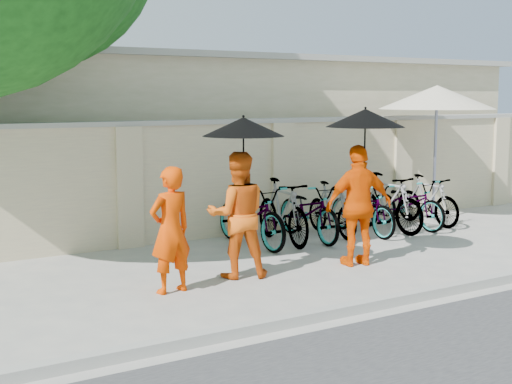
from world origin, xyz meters
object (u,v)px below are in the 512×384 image
monk_center (237,215)px  monk_left (170,230)px  patio_umbrella (437,99)px  monk_right (359,205)px

monk_center → monk_left: bearing=32.6°
monk_left → patio_umbrella: (6.64, 1.99, 1.63)m
monk_center → monk_right: (1.87, -0.33, 0.02)m
monk_left → patio_umbrella: size_ratio=0.60×
monk_left → patio_umbrella: 7.13m
monk_left → monk_right: (2.99, -0.09, 0.08)m
monk_center → patio_umbrella: size_ratio=0.65×
monk_center → monk_right: size_ratio=0.97×
monk_center → monk_right: monk_right is taller
monk_left → monk_center: size_ratio=0.93×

